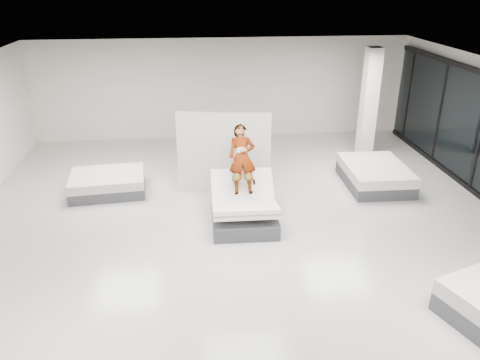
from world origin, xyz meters
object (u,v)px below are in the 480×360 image
Objects in this scene: hero_bed at (243,208)px; divider_panel at (224,154)px; flat_bed_left_far at (108,183)px; person at (242,168)px; remote at (254,182)px; column at (369,105)px; flat_bed_right_far at (375,175)px.

divider_panel reaches higher than hero_bed.
flat_bed_left_far is (-2.88, 0.30, -0.78)m from divider_panel.
flat_bed_left_far is (-3.18, 1.88, -0.10)m from hero_bed.
person reaches higher than remote.
remote is 3.97m from flat_bed_left_far.
column is at bearing 41.59° from hero_bed.
person is at bearing -67.59° from divider_panel.
divider_panel is at bearing 100.75° from hero_bed.
remote is 0.06× the size of divider_panel.
remote reaches higher than flat_bed_left_far.
column is at bearing 12.94° from flat_bed_left_far.
divider_panel is at bearing 108.94° from remote.
column reaches higher than person.
column reaches higher than flat_bed_right_far.
person is at bearing -141.04° from column.
divider_panel is 0.70× the size of column.
remote is at bearing -136.49° from column.
remote is 0.04× the size of column.
remote is 0.07× the size of flat_bed_right_far.
hero_bed reaches higher than flat_bed_left_far.
remote is at bearing -29.39° from flat_bed_left_far.
remote is at bearing -63.40° from divider_panel.
remote reaches higher than flat_bed_right_far.
divider_panel is 3.00m from flat_bed_left_far.
hero_bed is at bearing -90.00° from person.
hero_bed is 0.97× the size of flat_bed_left_far.
hero_bed is 1.15× the size of person.
remote is 5.20m from column.
hero_bed is 3.69m from flat_bed_left_far.
divider_panel is (-0.52, 1.61, 0.06)m from remote.
remote is 3.81m from flat_bed_right_far.
divider_panel reaches higher than remote.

